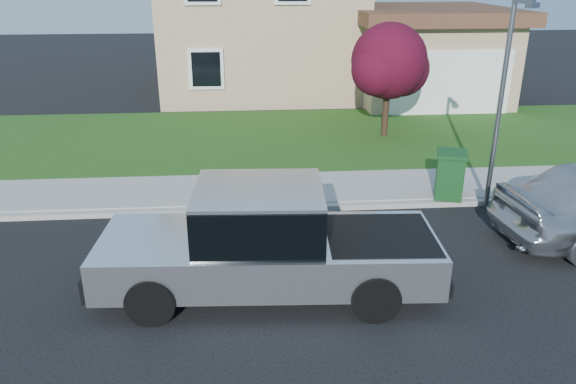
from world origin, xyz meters
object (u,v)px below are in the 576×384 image
object	(u,v)px
pickup_truck	(267,244)
trash_bin	(450,174)
woman	(284,217)
ornamental_tree	(390,65)
street_lamp	(503,95)

from	to	relation	value
pickup_truck	trash_bin	world-z (taller)	pickup_truck
pickup_truck	woman	xyz separation A→B (m)	(0.37, 1.26, -0.10)
ornamental_tree	street_lamp	distance (m)	5.74
trash_bin	street_lamp	distance (m)	2.10
woman	street_lamp	distance (m)	5.45
ornamental_tree	street_lamp	bearing A→B (deg)	-79.94
trash_bin	woman	bearing A→B (deg)	-132.46
trash_bin	pickup_truck	bearing A→B (deg)	-122.96
trash_bin	ornamental_tree	bearing A→B (deg)	110.40
ornamental_tree	street_lamp	xyz separation A→B (m)	(1.00, -5.64, 0.25)
ornamental_tree	trash_bin	xyz separation A→B (m)	(0.20, -5.25, -1.64)
pickup_truck	street_lamp	distance (m)	6.27
woman	street_lamp	world-z (taller)	street_lamp
woman	pickup_truck	bearing A→B (deg)	57.11
ornamental_tree	street_lamp	world-z (taller)	street_lamp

